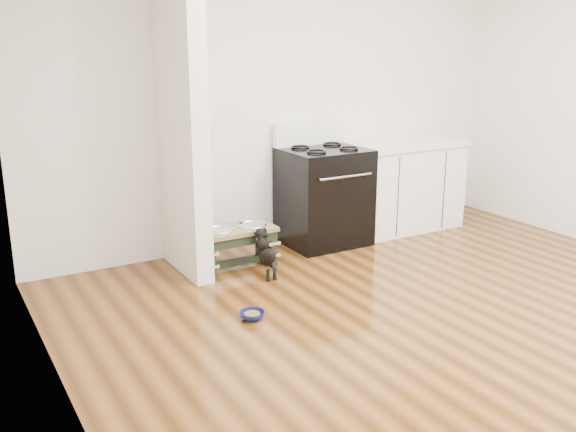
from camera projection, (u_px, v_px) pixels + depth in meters
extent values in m
plane|color=#40230B|center=(467.00, 333.00, 4.33)|extent=(5.00, 5.00, 0.00)
plane|color=silver|center=(283.00, 101.00, 6.05)|extent=(5.00, 0.00, 5.00)
plane|color=silver|center=(67.00, 178.00, 2.75)|extent=(0.00, 5.00, 5.00)
cube|color=silver|center=(181.00, 112.00, 5.14)|extent=(0.15, 0.80, 2.70)
cube|color=black|center=(324.00, 197.00, 6.12)|extent=(0.76, 0.65, 0.92)
cube|color=black|center=(342.00, 210.00, 5.88)|extent=(0.58, 0.02, 0.50)
cylinder|color=silver|center=(346.00, 177.00, 5.76)|extent=(0.56, 0.02, 0.02)
cube|color=white|center=(309.00, 134.00, 6.20)|extent=(0.76, 0.08, 0.22)
torus|color=black|center=(316.00, 152.00, 5.79)|extent=(0.18, 0.18, 0.02)
torus|color=black|center=(349.00, 148.00, 5.96)|extent=(0.18, 0.18, 0.02)
torus|color=black|center=(300.00, 147.00, 6.02)|extent=(0.18, 0.18, 0.02)
torus|color=black|center=(332.00, 144.00, 6.20)|extent=(0.18, 0.18, 0.02)
cube|color=white|center=(402.00, 187.00, 6.62)|extent=(1.20, 0.60, 0.86)
cube|color=beige|center=(404.00, 144.00, 6.50)|extent=(1.24, 0.64, 0.05)
cube|color=black|center=(417.00, 229.00, 6.51)|extent=(1.20, 0.06, 0.10)
cube|color=black|center=(205.00, 256.00, 5.37)|extent=(0.05, 0.32, 0.33)
cube|color=black|center=(266.00, 245.00, 5.66)|extent=(0.05, 0.32, 0.33)
cube|color=black|center=(244.00, 241.00, 5.36)|extent=(0.53, 0.03, 0.08)
cube|color=black|center=(237.00, 262.00, 5.54)|extent=(0.53, 0.05, 0.05)
cube|color=brown|center=(236.00, 230.00, 5.47)|extent=(0.66, 0.35, 0.04)
cylinder|color=silver|center=(219.00, 232.00, 5.39)|extent=(0.23, 0.23, 0.04)
cylinder|color=silver|center=(252.00, 227.00, 5.54)|extent=(0.23, 0.23, 0.04)
torus|color=silver|center=(219.00, 230.00, 5.38)|extent=(0.26, 0.26, 0.02)
torus|color=silver|center=(252.00, 225.00, 5.53)|extent=(0.26, 0.26, 0.02)
cylinder|color=black|center=(268.00, 275.00, 5.25)|extent=(0.03, 0.03, 0.10)
cylinder|color=black|center=(275.00, 274.00, 5.28)|extent=(0.03, 0.03, 0.10)
sphere|color=black|center=(268.00, 280.00, 5.25)|extent=(0.04, 0.04, 0.04)
sphere|color=black|center=(275.00, 279.00, 5.28)|extent=(0.04, 0.04, 0.04)
ellipsoid|color=black|center=(267.00, 257.00, 5.28)|extent=(0.12, 0.27, 0.24)
sphere|color=black|center=(262.00, 243.00, 5.33)|extent=(0.11, 0.11, 0.11)
sphere|color=black|center=(261.00, 234.00, 5.33)|extent=(0.09, 0.09, 0.09)
sphere|color=black|center=(254.00, 233.00, 5.37)|extent=(0.03, 0.03, 0.03)
sphere|color=black|center=(260.00, 232.00, 5.40)|extent=(0.03, 0.03, 0.03)
cylinder|color=black|center=(274.00, 270.00, 5.21)|extent=(0.02, 0.08, 0.09)
torus|color=#C53A67|center=(261.00, 239.00, 5.33)|extent=(0.09, 0.06, 0.08)
imported|color=navy|center=(252.00, 315.00, 4.54)|extent=(0.18, 0.18, 0.06)
cylinder|color=#503517|center=(252.00, 315.00, 4.54)|extent=(0.11, 0.11, 0.02)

